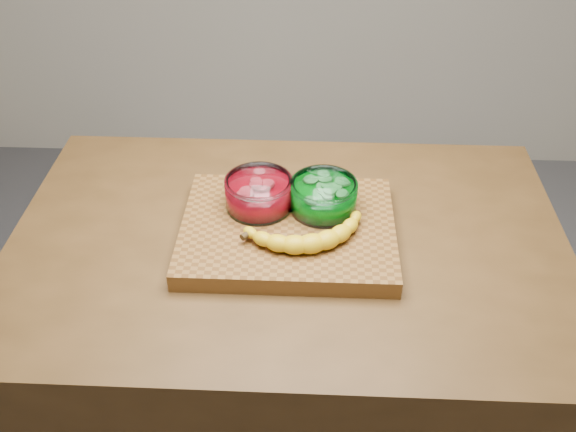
{
  "coord_description": "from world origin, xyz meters",
  "views": [
    {
      "loc": [
        0.05,
        -1.05,
        1.78
      ],
      "look_at": [
        0.0,
        0.0,
        0.96
      ],
      "focal_mm": 40.0,
      "sensor_mm": 36.0,
      "label": 1
    }
  ],
  "objects": [
    {
      "name": "counter",
      "position": [
        0.0,
        0.0,
        0.45
      ],
      "size": [
        1.2,
        0.8,
        0.9
      ],
      "primitive_type": "cube",
      "color": "#4F3317",
      "rests_on": "ground"
    },
    {
      "name": "bowl_red",
      "position": [
        -0.07,
        0.06,
        0.97
      ],
      "size": [
        0.15,
        0.15,
        0.07
      ],
      "color": "white",
      "rests_on": "cutting_board"
    },
    {
      "name": "banana",
      "position": [
        0.03,
        -0.04,
        0.96
      ],
      "size": [
        0.28,
        0.16,
        0.04
      ],
      "primitive_type": null,
      "color": "gold",
      "rests_on": "cutting_board"
    },
    {
      "name": "bowl_green",
      "position": [
        0.07,
        0.06,
        0.97
      ],
      "size": [
        0.14,
        0.14,
        0.07
      ],
      "color": "white",
      "rests_on": "cutting_board"
    },
    {
      "name": "cutting_board",
      "position": [
        0.0,
        0.0,
        0.92
      ],
      "size": [
        0.45,
        0.35,
        0.04
      ],
      "primitive_type": "cube",
      "color": "brown",
      "rests_on": "counter"
    }
  ]
}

